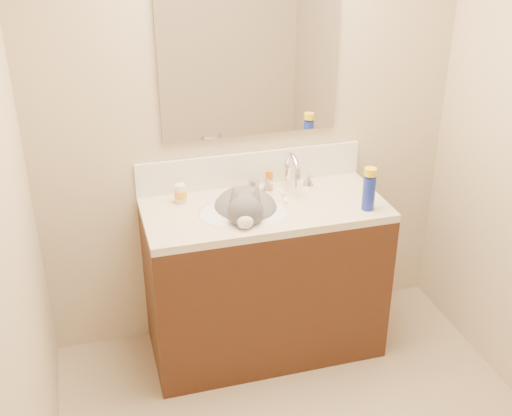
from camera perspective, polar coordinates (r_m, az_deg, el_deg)
room_shell at (r=2.07m, az=8.64°, el=4.06°), size 2.24×2.54×2.52m
vanity_cabinet at (r=3.39m, az=0.75°, el=-6.61°), size 1.20×0.55×0.82m
counter_slab at (r=3.17m, az=0.80°, el=-0.12°), size 1.20×0.55×0.04m
basin at (r=3.14m, az=-1.15°, el=-1.44°), size 0.45×0.36×0.14m
faucet at (r=3.30m, az=3.13°, el=2.95°), size 0.28×0.20×0.21m
cat at (r=3.14m, az=-0.90°, el=-0.38°), size 0.41×0.49×0.34m
backsplash at (r=3.36m, az=-0.48°, el=3.52°), size 1.20×0.02×0.18m
mirror at (r=3.17m, az=-0.52°, el=13.36°), size 0.90×0.02×0.80m
pill_bottle at (r=3.20m, az=-6.73°, el=1.29°), size 0.07×0.07×0.10m
pill_label at (r=3.20m, az=-6.72°, el=1.24°), size 0.08×0.08×0.04m
silver_jar at (r=3.31m, az=-0.22°, el=2.07°), size 0.07×0.07×0.06m
amber_bottle at (r=3.34m, az=1.18°, el=2.60°), size 0.04×0.04×0.09m
toothbrush at (r=3.25m, az=2.46°, el=1.05°), size 0.03×0.15×0.01m
toothbrush_head at (r=3.25m, az=2.46°, el=1.08°), size 0.02×0.03×0.01m
spray_can at (r=3.14m, az=9.98°, el=1.28°), size 0.07×0.07×0.17m
spray_cap at (r=3.10m, az=10.15°, el=3.19°), size 0.07×0.07×0.04m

